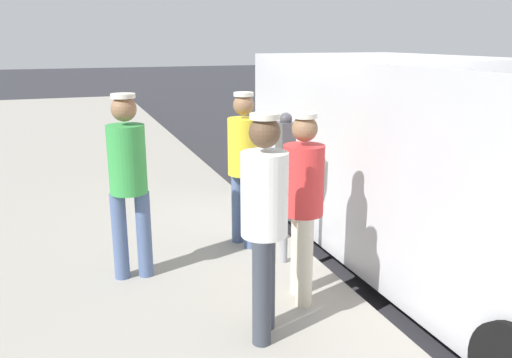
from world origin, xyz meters
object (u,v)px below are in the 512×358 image
(parking_meter_near, at_px, (285,163))
(pedestrian_in_yellow, at_px, (244,160))
(pedestrian_in_white, at_px, (264,214))
(parked_van, at_px, (439,162))
(pedestrian_in_red, at_px, (303,197))
(pedestrian_in_green, at_px, (128,175))

(parking_meter_near, bearing_deg, pedestrian_in_yellow, -69.40)
(pedestrian_in_white, height_order, parked_van, parked_van)
(pedestrian_in_white, xyz_separation_m, pedestrian_in_red, (-0.51, -0.44, -0.05))
(pedestrian_in_green, bearing_deg, pedestrian_in_red, 144.30)
(pedestrian_in_yellow, bearing_deg, pedestrian_in_red, 92.63)
(pedestrian_in_yellow, xyz_separation_m, parked_van, (-1.72, 0.96, 0.06))
(parking_meter_near, height_order, pedestrian_in_green, pedestrian_in_green)
(pedestrian_in_white, height_order, pedestrian_in_yellow, pedestrian_in_white)
(pedestrian_in_white, relative_size, pedestrian_in_red, 1.05)
(pedestrian_in_yellow, distance_m, pedestrian_in_red, 1.35)
(pedestrian_in_yellow, height_order, pedestrian_in_red, pedestrian_in_yellow)
(pedestrian_in_yellow, height_order, pedestrian_in_green, pedestrian_in_green)
(pedestrian_in_green, relative_size, parked_van, 0.33)
(pedestrian_in_yellow, distance_m, parked_van, 1.97)
(parked_van, bearing_deg, pedestrian_in_green, -10.58)
(pedestrian_in_white, bearing_deg, parking_meter_near, -119.25)
(parking_meter_near, distance_m, parked_van, 1.55)
(pedestrian_in_white, relative_size, pedestrian_in_green, 0.98)
(parking_meter_near, height_order, parked_van, parked_van)
(pedestrian_in_yellow, relative_size, pedestrian_in_green, 0.96)
(pedestrian_in_white, height_order, pedestrian_in_green, pedestrian_in_green)
(pedestrian_in_white, distance_m, pedestrian_in_green, 1.59)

